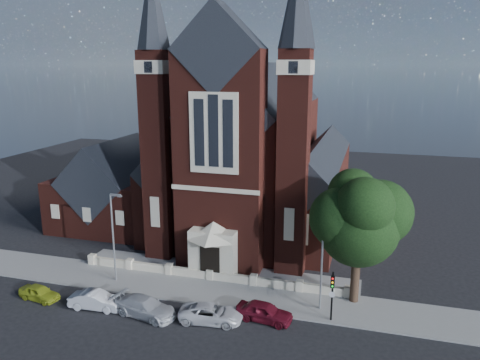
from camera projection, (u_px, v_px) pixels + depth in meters
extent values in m
plane|color=black|center=(237.00, 246.00, 49.67)|extent=(120.00, 120.00, 0.00)
cube|color=gray|center=(203.00, 290.00, 39.88)|extent=(60.00, 5.00, 0.12)
cube|color=gray|center=(218.00, 271.00, 43.61)|extent=(26.00, 3.00, 0.14)
cube|color=#BBB495|center=(210.00, 280.00, 41.74)|extent=(24.00, 0.40, 0.90)
cube|color=#451912|center=(260.00, 163.00, 57.32)|extent=(10.00, 30.00, 14.00)
cube|color=black|center=(261.00, 105.00, 55.64)|extent=(10.00, 30.20, 10.00)
cube|color=#451912|center=(200.00, 184.00, 59.12)|extent=(5.00, 26.00, 8.00)
cube|color=#451912|center=(320.00, 193.00, 55.09)|extent=(5.00, 26.00, 8.00)
cube|color=black|center=(200.00, 153.00, 58.16)|extent=(5.01, 26.20, 5.01)
cube|color=black|center=(321.00, 160.00, 54.13)|extent=(5.01, 26.20, 5.01)
cube|color=#451912|center=(220.00, 164.00, 42.14)|extent=(8.00, 3.00, 20.00)
cube|color=black|center=(219.00, 49.00, 39.74)|extent=(8.00, 3.20, 8.00)
cube|color=#BBB495|center=(214.00, 133.00, 39.97)|extent=(4.40, 0.15, 7.00)
cube|color=black|center=(213.00, 131.00, 39.86)|extent=(0.90, 0.08, 6.20)
cube|color=#BBB495|center=(214.00, 253.00, 42.15)|extent=(4.20, 2.00, 4.40)
cube|color=black|center=(210.00, 264.00, 41.31)|extent=(1.80, 0.12, 3.20)
cone|color=#BBB495|center=(213.00, 230.00, 41.62)|extent=(4.60, 4.60, 1.60)
cube|color=#451912|center=(159.00, 158.00, 44.82)|extent=(2.60, 2.60, 20.00)
cube|color=#BBB495|center=(155.00, 67.00, 42.78)|extent=(2.80, 2.80, 1.20)
cone|color=black|center=(152.00, 3.00, 41.46)|extent=(3.20, 3.20, 8.00)
cube|color=#451912|center=(293.00, 166.00, 41.33)|extent=(2.60, 2.60, 20.00)
cube|color=#BBB495|center=(296.00, 67.00, 39.29)|extent=(2.80, 2.80, 1.20)
cube|color=#451912|center=(116.00, 199.00, 56.05)|extent=(12.00, 12.00, 6.00)
cube|color=black|center=(115.00, 175.00, 55.33)|extent=(8.49, 12.20, 8.49)
cylinder|color=black|center=(355.00, 274.00, 37.32)|extent=(0.70, 0.70, 5.00)
sphere|color=black|center=(358.00, 226.00, 36.36)|extent=(6.40, 6.40, 6.40)
sphere|color=black|center=(365.00, 206.00, 34.65)|extent=(4.40, 4.40, 4.40)
cylinder|color=gray|center=(113.00, 239.00, 40.60)|extent=(0.16, 0.16, 8.00)
cube|color=gray|center=(115.00, 195.00, 39.50)|extent=(1.00, 0.15, 0.18)
cube|color=gray|center=(120.00, 196.00, 39.42)|extent=(0.35, 0.22, 0.12)
cylinder|color=gray|center=(322.00, 262.00, 35.77)|extent=(0.16, 0.16, 8.00)
cube|color=gray|center=(331.00, 213.00, 34.67)|extent=(1.00, 0.15, 0.18)
cube|color=gray|center=(336.00, 215.00, 34.58)|extent=(0.35, 0.22, 0.12)
cylinder|color=black|center=(332.00, 297.00, 34.58)|extent=(0.14, 0.14, 4.00)
cube|color=black|center=(333.00, 282.00, 34.13)|extent=(0.28, 0.22, 0.90)
sphere|color=red|center=(333.00, 279.00, 33.93)|extent=(0.14, 0.14, 0.14)
sphere|color=#CC8C0C|center=(332.00, 283.00, 34.01)|extent=(0.14, 0.14, 0.14)
sphere|color=#0C9919|center=(332.00, 286.00, 34.08)|extent=(0.14, 0.14, 0.14)
imported|color=#97A721|center=(39.00, 293.00, 38.16)|extent=(3.75, 1.94, 1.22)
imported|color=silver|center=(96.00, 300.00, 36.76)|extent=(4.36, 1.84, 1.40)
imported|color=#ACAEB4|center=(145.00, 307.00, 35.67)|extent=(5.36, 2.96, 1.47)
imported|color=silver|center=(211.00, 313.00, 34.88)|extent=(5.00, 2.73, 1.33)
imported|color=maroon|center=(264.00, 312.00, 34.99)|extent=(4.47, 2.26, 1.46)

